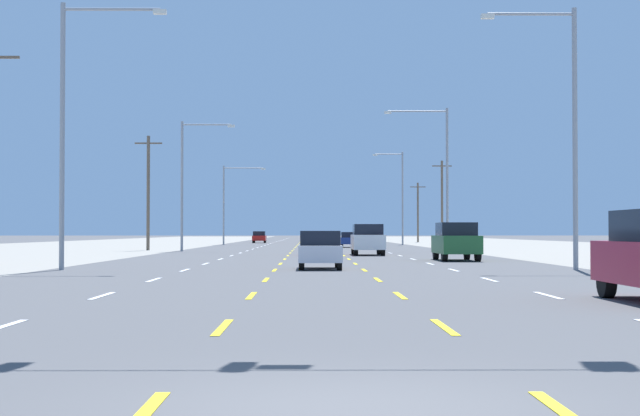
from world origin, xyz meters
name	(u,v)px	position (x,y,z in m)	size (l,w,h in m)	color
ground_plane	(315,251)	(0.00, 66.00, 0.00)	(572.00, 572.00, 0.00)	#4C4C4F
lot_apron_right	(636,251)	(24.75, 66.00, 0.00)	(28.00, 440.00, 0.01)	gray
lane_markings	(313,244)	(0.00, 104.50, 0.01)	(10.64, 227.60, 0.01)	white
hatchback_center_turn_near	(320,250)	(0.04, 30.78, 0.78)	(1.72, 3.90, 1.54)	silver
suv_far_right_mid	(456,241)	(7.24, 42.05, 1.03)	(1.98, 4.90, 1.98)	#235B2D
hatchback_center_turn_midfar	(318,243)	(0.16, 53.42, 0.78)	(1.72, 3.90, 1.54)	red
suv_inner_right_far	(368,239)	(3.32, 53.55, 1.03)	(1.98, 4.90, 1.98)	white
sedan_inner_right_farther	(350,239)	(3.41, 83.90, 0.76)	(1.80, 4.50, 1.46)	navy
sedan_center_turn_farthest	(314,238)	(0.13, 111.11, 0.76)	(1.80, 4.50, 1.46)	white
hatchback_far_left_distant_a	(259,237)	(-7.06, 119.83, 0.78)	(1.72, 3.90, 1.54)	red
streetlight_left_row_0	(72,116)	(-9.75, 29.90, 6.08)	(4.19, 0.26, 10.57)	gray
streetlight_right_row_0	(566,120)	(9.80, 29.90, 5.95)	(3.82, 0.26, 10.42)	gray
streetlight_left_row_1	(187,176)	(-9.74, 65.68, 5.74)	(4.12, 0.26, 9.94)	gray
streetlight_right_row_1	(441,168)	(9.66, 65.68, 6.38)	(4.91, 0.26, 10.99)	gray
streetlight_left_row_2	(229,198)	(-9.59, 101.45, 5.32)	(4.82, 0.26, 8.97)	gray
streetlight_right_row_2	(400,192)	(9.85, 101.45, 5.98)	(3.47, 0.26, 10.56)	gray
utility_pole_left_row_1	(148,191)	(-13.39, 69.70, 4.81)	(2.20, 0.26, 9.23)	brown
utility_pole_right_row_2	(442,201)	(14.41, 99.74, 4.92)	(2.20, 0.26, 9.44)	brown
utility_pole_right_row_3	(418,211)	(14.84, 127.87, 4.38)	(2.20, 0.26, 8.39)	brown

